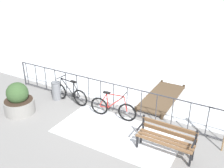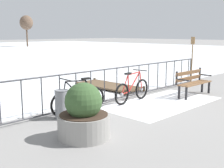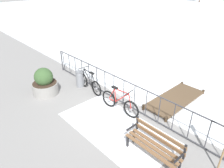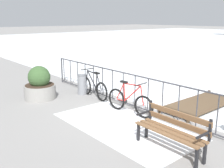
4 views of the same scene
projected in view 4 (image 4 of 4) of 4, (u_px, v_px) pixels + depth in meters
ground_plane at (135, 108)px, 8.23m from camera, size 160.00×160.00×0.00m
snow_patch at (123, 126)px, 6.89m from camera, size 3.91×2.00×0.01m
railing_fence at (135, 91)px, 8.10m from camera, size 9.06×0.06×1.07m
bicycle_near_railing at (129, 102)px, 7.70m from camera, size 1.71×0.52×0.97m
bicycle_second at (94, 87)px, 9.27m from camera, size 1.71×0.52×0.97m
park_bench at (172, 127)px, 5.52m from camera, size 1.60×0.49×0.89m
planter_with_shrub at (40, 85)px, 9.11m from camera, size 1.07×1.07×1.15m
trash_bin at (82, 84)px, 9.67m from camera, size 0.35×0.35×0.73m
wooden_dock at (200, 104)px, 8.31m from camera, size 1.10×2.82×0.20m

